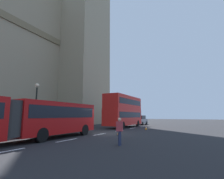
{
  "coord_description": "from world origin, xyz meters",
  "views": [
    {
      "loc": [
        -16.09,
        -9.08,
        1.82
      ],
      "look_at": [
        6.62,
        2.74,
        5.73
      ],
      "focal_mm": 27.53,
      "sensor_mm": 36.0,
      "label": 1
    }
  ],
  "objects_px": {
    "double_decker_bus": "(124,110)",
    "pedestrian_near_cones": "(120,130)",
    "articulated_bus": "(4,117)",
    "traffic_cone_middle": "(146,128)",
    "sedan_lead": "(140,120)",
    "traffic_cone_west": "(119,132)",
    "street_lamp": "(36,104)"
  },
  "relations": [
    {
      "from": "traffic_cone_middle",
      "to": "articulated_bus",
      "type": "bearing_deg",
      "value": 164.0
    },
    {
      "from": "articulated_bus",
      "to": "pedestrian_near_cones",
      "type": "bearing_deg",
      "value": -62.09
    },
    {
      "from": "sedan_lead",
      "to": "traffic_cone_west",
      "type": "bearing_deg",
      "value": -167.81
    },
    {
      "from": "double_decker_bus",
      "to": "traffic_cone_middle",
      "type": "height_order",
      "value": "double_decker_bus"
    },
    {
      "from": "articulated_bus",
      "to": "double_decker_bus",
      "type": "height_order",
      "value": "double_decker_bus"
    },
    {
      "from": "articulated_bus",
      "to": "sedan_lead",
      "type": "bearing_deg",
      "value": 0.37
    },
    {
      "from": "double_decker_bus",
      "to": "pedestrian_near_cones",
      "type": "relative_size",
      "value": 5.84
    },
    {
      "from": "double_decker_bus",
      "to": "sedan_lead",
      "type": "distance_m",
      "value": 8.86
    },
    {
      "from": "double_decker_bus",
      "to": "traffic_cone_middle",
      "type": "distance_m",
      "value": 6.07
    },
    {
      "from": "sedan_lead",
      "to": "pedestrian_near_cones",
      "type": "relative_size",
      "value": 2.6
    },
    {
      "from": "articulated_bus",
      "to": "traffic_cone_west",
      "type": "bearing_deg",
      "value": -24.8
    },
    {
      "from": "traffic_cone_west",
      "to": "articulated_bus",
      "type": "bearing_deg",
      "value": 155.2
    },
    {
      "from": "articulated_bus",
      "to": "traffic_cone_middle",
      "type": "height_order",
      "value": "articulated_bus"
    },
    {
      "from": "articulated_bus",
      "to": "traffic_cone_west",
      "type": "relative_size",
      "value": 28.71
    },
    {
      "from": "traffic_cone_middle",
      "to": "sedan_lead",
      "type": "bearing_deg",
      "value": 21.3
    },
    {
      "from": "traffic_cone_west",
      "to": "pedestrian_near_cones",
      "type": "height_order",
      "value": "pedestrian_near_cones"
    },
    {
      "from": "articulated_bus",
      "to": "traffic_cone_middle",
      "type": "relative_size",
      "value": 28.71
    },
    {
      "from": "double_decker_bus",
      "to": "traffic_cone_middle",
      "type": "xyz_separation_m",
      "value": [
        -3.3,
        -4.49,
        -2.43
      ]
    },
    {
      "from": "traffic_cone_middle",
      "to": "traffic_cone_west",
      "type": "bearing_deg",
      "value": 175.62
    },
    {
      "from": "street_lamp",
      "to": "sedan_lead",
      "type": "bearing_deg",
      "value": -11.25
    },
    {
      "from": "pedestrian_near_cones",
      "to": "street_lamp",
      "type": "bearing_deg",
      "value": 77.29
    },
    {
      "from": "articulated_bus",
      "to": "traffic_cone_middle",
      "type": "xyz_separation_m",
      "value": [
        15.65,
        -4.49,
        -1.46
      ]
    },
    {
      "from": "pedestrian_near_cones",
      "to": "sedan_lead",
      "type": "bearing_deg",
      "value": 15.25
    },
    {
      "from": "double_decker_bus",
      "to": "traffic_cone_west",
      "type": "xyz_separation_m",
      "value": [
        -10.41,
        -3.95,
        -2.43
      ]
    },
    {
      "from": "double_decker_bus",
      "to": "street_lamp",
      "type": "xyz_separation_m",
      "value": [
        -13.07,
        4.5,
        0.35
      ]
    },
    {
      "from": "articulated_bus",
      "to": "traffic_cone_middle",
      "type": "distance_m",
      "value": 16.34
    },
    {
      "from": "street_lamp",
      "to": "double_decker_bus",
      "type": "bearing_deg",
      "value": -19.01
    },
    {
      "from": "sedan_lead",
      "to": "street_lamp",
      "type": "height_order",
      "value": "street_lamp"
    },
    {
      "from": "articulated_bus",
      "to": "sedan_lead",
      "type": "relative_size",
      "value": 3.78
    },
    {
      "from": "traffic_cone_west",
      "to": "double_decker_bus",
      "type": "bearing_deg",
      "value": 20.76
    },
    {
      "from": "articulated_bus",
      "to": "pedestrian_near_cones",
      "type": "distance_m",
      "value": 7.32
    },
    {
      "from": "articulated_bus",
      "to": "sedan_lead",
      "type": "distance_m",
      "value": 27.63
    }
  ]
}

